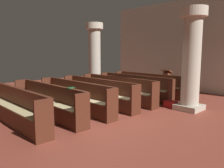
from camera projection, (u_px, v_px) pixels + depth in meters
name	position (u px, v px, depth m)	size (l,w,h in m)	color
ground_plane	(102.00, 115.00, 6.98)	(19.20, 19.20, 0.00)	brown
back_wall	(196.00, 45.00, 10.84)	(10.00, 0.16, 4.50)	beige
pew_row_0	(148.00, 84.00, 10.22)	(3.69, 0.46, 0.95)	#562819
pew_row_1	(134.00, 86.00, 9.53)	(3.69, 0.46, 0.95)	#562819
pew_row_2	(117.00, 89.00, 8.84)	(3.69, 0.47, 0.95)	#562819
pew_row_3	(98.00, 92.00, 8.15)	(3.69, 0.46, 0.95)	#562819
pew_row_4	(75.00, 95.00, 7.46)	(3.69, 0.46, 0.95)	#562819
pew_row_5	(47.00, 100.00, 6.77)	(3.69, 0.47, 0.95)	#562819
pew_row_6	(13.00, 105.00, 6.08)	(3.69, 0.46, 0.95)	#562819
pillar_aisle_side	(191.00, 58.00, 7.33)	(0.86, 0.86, 3.34)	#B6AD9A
pillar_far_side	(95.00, 56.00, 11.20)	(0.86, 0.86, 3.34)	#B6AD9A
lectern	(166.00, 83.00, 10.90)	(0.48, 0.45, 1.08)	brown
hymn_book	(71.00, 88.00, 6.11)	(0.14, 0.21, 0.02)	#194723
kneeler_box_red	(170.00, 104.00, 7.86)	(0.42, 0.30, 0.23)	maroon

